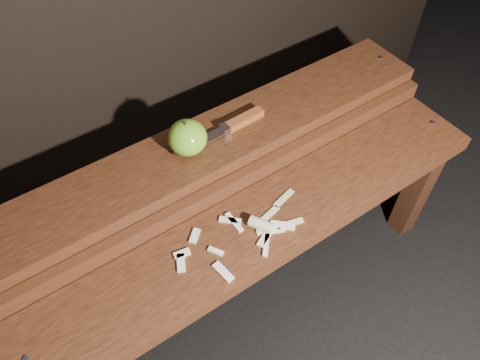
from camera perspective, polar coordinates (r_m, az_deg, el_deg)
ground at (r=1.46m, az=1.37°, el=-12.80°), size 60.00×60.00×0.00m
bench_front_tier at (r=1.13m, az=3.51°, el=-7.04°), size 1.20×0.20×0.42m
bench_rear_tier at (r=1.19m, az=-2.88°, el=2.14°), size 1.20×0.21×0.50m
apple at (r=1.08m, az=-6.44°, el=5.16°), size 0.09×0.09×0.09m
knife at (r=1.15m, az=-0.73°, el=6.76°), size 0.25×0.03×0.02m
apple_scraps at (r=1.05m, az=1.32°, el=-6.23°), size 0.34×0.16×0.03m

